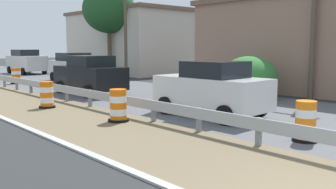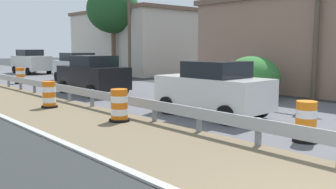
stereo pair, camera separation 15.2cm
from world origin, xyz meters
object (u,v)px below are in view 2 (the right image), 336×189
object	(u,v)px
traffic_barrel_close	(119,107)
car_distant_a	(78,67)
car_distant_b	(213,89)
traffic_barrel_mid	(49,96)
traffic_barrel_farther	(20,76)
utility_pole_near	(317,13)
car_mid_far_lane	(31,62)
utility_pole_mid	(129,29)
car_lead_far_lane	(93,75)
traffic_barrel_nearest	(306,124)

from	to	relation	value
traffic_barrel_close	car_distant_a	distance (m)	15.05
traffic_barrel_close	car_distant_b	world-z (taller)	car_distant_b
traffic_barrel_mid	traffic_barrel_farther	xyz separation A→B (m)	(2.71, 10.80, -0.00)
car_distant_a	utility_pole_near	size ratio (longest dim) A/B	0.60
traffic_barrel_farther	utility_pole_near	world-z (taller)	utility_pole_near
traffic_barrel_mid	car_mid_far_lane	distance (m)	20.94
traffic_barrel_mid	utility_pole_near	size ratio (longest dim) A/B	0.14
car_distant_b	utility_pole_mid	bearing A→B (deg)	-26.52
traffic_barrel_close	traffic_barrel_mid	xyz separation A→B (m)	(-0.57, 4.20, -0.00)
traffic_barrel_close	traffic_barrel_mid	size ratio (longest dim) A/B	1.01
traffic_barrel_farther	car_distant_a	bearing A→B (deg)	-17.12
car_lead_far_lane	utility_pole_mid	distance (m)	9.71
utility_pole_mid	utility_pole_near	bearing A→B (deg)	-90.28
car_distant_a	car_distant_b	xyz separation A→B (m)	(-2.78, -15.25, -0.04)
car_lead_far_lane	car_distant_a	bearing A→B (deg)	-22.62
traffic_barrel_close	traffic_barrel_farther	size ratio (longest dim) A/B	1.01
traffic_barrel_close	traffic_barrel_farther	world-z (taller)	traffic_barrel_close
car_lead_far_lane	car_mid_far_lane	size ratio (longest dim) A/B	0.90
car_mid_far_lane	utility_pole_mid	world-z (taller)	utility_pole_mid
traffic_barrel_mid	traffic_barrel_nearest	bearing A→B (deg)	-74.32
traffic_barrel_nearest	traffic_barrel_mid	bearing A→B (deg)	105.68
traffic_barrel_mid	car_lead_far_lane	bearing A→B (deg)	37.59
traffic_barrel_nearest	traffic_barrel_mid	size ratio (longest dim) A/B	1.00
traffic_barrel_mid	car_mid_far_lane	xyz separation A→B (m)	(6.88, 19.77, 0.62)
car_distant_a	utility_pole_mid	bearing A→B (deg)	82.49
car_distant_b	traffic_barrel_mid	bearing A→B (deg)	31.15
traffic_barrel_farther	car_lead_far_lane	bearing A→B (deg)	-83.93
car_distant_b	utility_pole_near	distance (m)	7.36
traffic_barrel_nearest	traffic_barrel_close	xyz separation A→B (m)	(-2.12, 5.39, 0.00)
car_lead_far_lane	utility_pole_mid	world-z (taller)	utility_pole_mid
traffic_barrel_mid	car_lead_far_lane	size ratio (longest dim) A/B	0.24
car_lead_far_lane	car_distant_a	xyz separation A→B (m)	(2.81, 6.93, 0.01)
car_mid_far_lane	car_distant_a	size ratio (longest dim) A/B	1.06
traffic_barrel_nearest	utility_pole_mid	world-z (taller)	utility_pole_mid
car_mid_far_lane	utility_pole_mid	bearing A→B (deg)	16.52
car_lead_far_lane	car_distant_b	bearing A→B (deg)	179.61
traffic_barrel_mid	car_distant_b	xyz separation A→B (m)	(3.59, -5.57, 0.49)
car_distant_b	car_distant_a	bearing A→B (deg)	-11.99
traffic_barrel_nearest	car_distant_b	world-z (taller)	car_distant_b
car_lead_far_lane	car_mid_far_lane	xyz separation A→B (m)	(3.31, 17.03, 0.09)
car_mid_far_lane	utility_pole_near	world-z (taller)	utility_pole_near
utility_pole_near	utility_pole_mid	world-z (taller)	utility_pole_near
car_distant_a	car_distant_b	distance (m)	15.50
car_lead_far_lane	car_distant_b	world-z (taller)	car_lead_far_lane
traffic_barrel_close	utility_pole_near	size ratio (longest dim) A/B	0.14
traffic_barrel_farther	car_lead_far_lane	distance (m)	8.12
traffic_barrel_mid	car_distant_a	size ratio (longest dim) A/B	0.23
traffic_barrel_nearest	utility_pole_near	bearing A→B (deg)	26.48
traffic_barrel_nearest	car_lead_far_lane	bearing A→B (deg)	85.94
car_mid_far_lane	utility_pole_near	xyz separation A→B (m)	(3.43, -25.56, 2.88)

